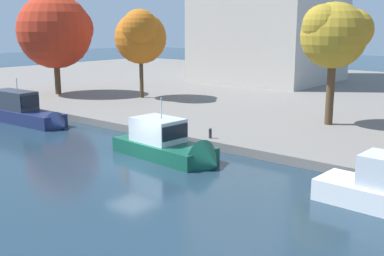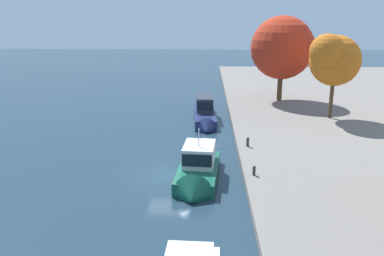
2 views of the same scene
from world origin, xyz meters
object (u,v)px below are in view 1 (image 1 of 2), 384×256
object	(u,v)px
mooring_bollard_2	(210,133)
tree_3	(140,35)
tree_0	(59,32)
mooring_bollard_0	(145,120)
motor_yacht_1	(171,148)
motor_yacht_0	(24,114)
tree_1	(335,34)

from	to	relation	value
mooring_bollard_2	tree_3	distance (m)	20.07
tree_0	tree_3	size ratio (longest dim) A/B	1.19
mooring_bollard_0	motor_yacht_1	bearing A→B (deg)	-33.16
motor_yacht_0	tree_3	world-z (taller)	tree_3
motor_yacht_1	mooring_bollard_2	xyz separation A→B (m)	(0.04, 3.96, 0.27)
motor_yacht_0	motor_yacht_1	xyz separation A→B (m)	(16.85, -0.38, -0.05)
motor_yacht_0	tree_0	world-z (taller)	tree_0
mooring_bollard_0	tree_1	bearing A→B (deg)	40.96
motor_yacht_0	mooring_bollard_2	size ratio (longest dim) A/B	14.98
motor_yacht_1	tree_0	world-z (taller)	tree_0
motor_yacht_1	mooring_bollard_2	size ratio (longest dim) A/B	11.48
mooring_bollard_2	motor_yacht_1	bearing A→B (deg)	-90.65
motor_yacht_1	mooring_bollard_2	distance (m)	3.97
mooring_bollard_2	mooring_bollard_0	bearing A→B (deg)	178.48
tree_3	tree_1	bearing A→B (deg)	-1.00
motor_yacht_0	tree_0	distance (m)	14.76
mooring_bollard_2	tree_1	distance (m)	12.26
motor_yacht_1	tree_0	xyz separation A→B (m)	(-25.41, 10.44, 6.64)
tree_1	tree_0	bearing A→B (deg)	-174.30
motor_yacht_0	mooring_bollard_2	world-z (taller)	motor_yacht_0
mooring_bollard_0	tree_0	size ratio (longest dim) A/B	0.08
motor_yacht_1	tree_3	bearing A→B (deg)	144.72
tree_0	motor_yacht_1	bearing A→B (deg)	-22.35
mooring_bollard_0	mooring_bollard_2	world-z (taller)	mooring_bollard_0
tree_0	tree_1	distance (m)	29.95
mooring_bollard_2	tree_3	bearing A→B (deg)	149.11
tree_0	tree_1	xyz separation A→B (m)	(29.80, 2.97, 0.11)
motor_yacht_0	mooring_bollard_0	size ratio (longest dim) A/B	12.84
motor_yacht_1	tree_0	bearing A→B (deg)	162.45
tree_3	mooring_bollard_0	bearing A→B (deg)	-43.81
mooring_bollard_2	tree_0	xyz separation A→B (m)	(-25.45, 6.49, 6.37)
tree_1	tree_3	xyz separation A→B (m)	(-20.77, 0.36, -0.43)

